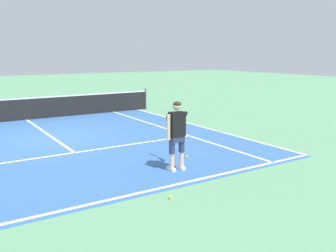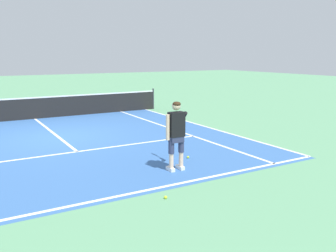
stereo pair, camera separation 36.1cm
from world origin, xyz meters
name	(u,v)px [view 1 (the left image)]	position (x,y,z in m)	size (l,w,h in m)	color
ground_plane	(54,139)	(0.00, 0.00, 0.00)	(80.00, 80.00, 0.00)	#609E70
court_inner_surface	(61,144)	(0.00, -0.85, 0.00)	(10.98, 10.59, 0.00)	#3866A8
line_baseline	(134,194)	(0.00, -5.95, 0.00)	(10.98, 0.10, 0.01)	white
line_service	(74,153)	(0.00, -2.16, 0.00)	(8.23, 0.10, 0.01)	white
line_centre_service	(46,133)	(0.00, 1.04, 0.00)	(0.10, 6.40, 0.01)	white
line_singles_right	(169,129)	(4.12, -0.85, 0.00)	(0.10, 10.19, 0.01)	white
line_doubles_right	(198,126)	(5.49, -0.85, 0.00)	(0.10, 10.19, 0.01)	white
tennis_net	(26,109)	(0.00, 4.24, 0.50)	(11.96, 0.08, 1.07)	#333338
tennis_player	(177,131)	(1.61, -5.09, 0.99)	(0.63, 1.11, 1.71)	white
tennis_ball_near_feet	(170,197)	(0.48, -6.54, 0.03)	(0.07, 0.07, 0.07)	#CCE02D
tennis_ball_by_baseline	(187,157)	(2.44, -4.37, 0.03)	(0.07, 0.07, 0.07)	#CCE02D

